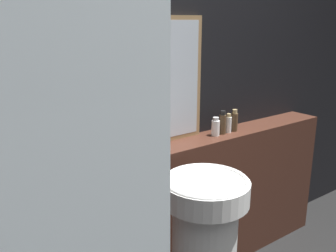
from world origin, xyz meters
TOP-DOWN VIEW (x-y plane):
  - wall_back at (0.00, 1.64)m, footprint 8.00×0.06m
  - vanity_counter at (0.00, 1.50)m, footprint 2.67×0.22m
  - pedestal_sink at (-0.04, 1.08)m, footprint 0.42×0.42m
  - mirror at (-0.04, 1.59)m, footprint 0.75×0.03m
  - towel_stack at (-0.59, 1.50)m, footprint 0.21×0.13m
  - shampoo_bottle at (0.40, 1.50)m, footprint 0.05×0.05m
  - conditioner_bottle at (0.46, 1.50)m, footprint 0.04×0.04m
  - lotion_bottle at (0.51, 1.50)m, footprint 0.04×0.04m
  - body_wash_bottle at (0.57, 1.50)m, footprint 0.04×0.04m

SIDE VIEW (x-z plane):
  - vanity_counter at x=0.00m, z-range 0.00..0.90m
  - pedestal_sink at x=-0.04m, z-range 0.04..0.92m
  - shampoo_bottle at x=0.40m, z-range 0.90..1.02m
  - towel_stack at x=-0.59m, z-range 0.90..1.01m
  - lotion_bottle at x=0.51m, z-range 0.90..1.02m
  - body_wash_bottle at x=0.57m, z-range 0.90..1.04m
  - conditioner_bottle at x=0.46m, z-range 0.90..1.05m
  - wall_back at x=0.00m, z-range 0.00..2.50m
  - mirror at x=-0.04m, z-range 0.90..1.62m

